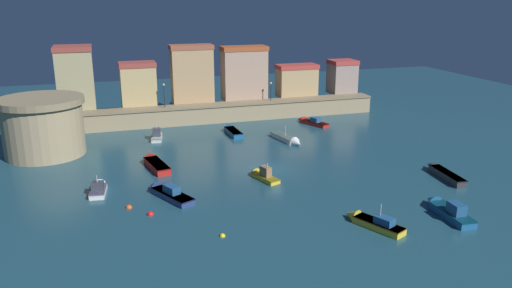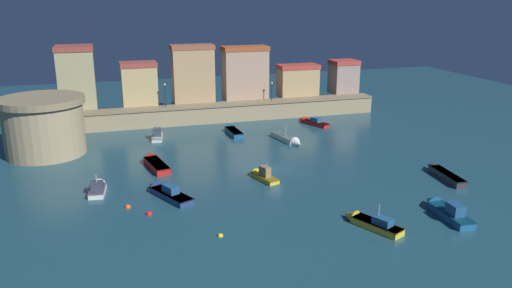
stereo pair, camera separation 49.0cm
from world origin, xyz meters
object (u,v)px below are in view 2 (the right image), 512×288
(moored_boat_7, at_px, (98,187))
(moored_boat_8, at_px, (289,140))
(moored_boat_1, at_px, (154,163))
(moored_boat_2, at_px, (261,175))
(mooring_buoy_1, at_px, (149,214))
(quay_lamp_0, at_px, (165,92))
(fortress_tower, at_px, (44,126))
(mooring_buoy_0, at_px, (128,207))
(quay_lamp_1, at_px, (272,88))
(moored_boat_3, at_px, (445,210))
(moored_boat_10, at_px, (443,174))
(moored_boat_0, at_px, (232,131))
(mooring_buoy_2, at_px, (220,236))
(moored_boat_4, at_px, (158,135))
(moored_boat_5, at_px, (311,122))
(moored_boat_6, at_px, (369,222))
(moored_boat_9, at_px, (165,192))

(moored_boat_7, xyz_separation_m, moored_boat_8, (24.88, 11.01, -0.06))
(moored_boat_1, bearing_deg, moored_boat_2, -135.49)
(mooring_buoy_1, bearing_deg, moored_boat_1, 82.00)
(moored_boat_2, bearing_deg, quay_lamp_0, -3.15)
(fortress_tower, relative_size, moored_boat_7, 2.26)
(mooring_buoy_0, relative_size, mooring_buoy_1, 0.99)
(quay_lamp_1, xyz_separation_m, moored_boat_7, (-27.12, -25.21, -4.41))
(moored_boat_3, xyz_separation_m, moored_boat_10, (6.03, 8.52, -0.08))
(quay_lamp_0, distance_m, moored_boat_0, 12.30)
(quay_lamp_1, relative_size, mooring_buoy_2, 6.06)
(moored_boat_1, xyz_separation_m, moored_boat_2, (10.77, -7.47, -0.01))
(moored_boat_4, xyz_separation_m, mooring_buoy_0, (-5.35, -23.04, -0.47))
(moored_boat_5, bearing_deg, moored_boat_7, 97.85)
(mooring_buoy_1, bearing_deg, moored_boat_5, 44.31)
(moored_boat_6, height_order, mooring_buoy_1, moored_boat_6)
(moored_boat_5, xyz_separation_m, mooring_buoy_0, (-28.96, -24.39, -0.37))
(moored_boat_2, relative_size, moored_boat_7, 1.05)
(quay_lamp_0, distance_m, moored_boat_8, 21.04)
(moored_boat_0, xyz_separation_m, moored_boat_10, (17.70, -24.39, 0.03))
(quay_lamp_0, bearing_deg, moored_boat_9, -97.44)
(moored_boat_0, bearing_deg, moored_boat_1, 130.53)
(moored_boat_3, xyz_separation_m, moored_boat_8, (-5.38, 26.24, -0.15))
(quay_lamp_1, relative_size, moored_boat_2, 0.63)
(moored_boat_9, height_order, mooring_buoy_0, moored_boat_9)
(moored_boat_2, relative_size, moored_boat_6, 0.82)
(quay_lamp_0, height_order, moored_boat_7, quay_lamp_0)
(moored_boat_7, relative_size, mooring_buoy_0, 7.55)
(moored_boat_0, height_order, moored_boat_2, moored_boat_2)
(moored_boat_6, height_order, moored_boat_8, moored_boat_6)
(moored_boat_2, distance_m, mooring_buoy_2, 14.17)
(fortress_tower, relative_size, quay_lamp_1, 3.44)
(moored_boat_0, relative_size, moored_boat_6, 1.05)
(moored_boat_3, relative_size, mooring_buoy_1, 10.81)
(fortress_tower, bearing_deg, moored_boat_5, 6.69)
(moored_boat_1, relative_size, moored_boat_3, 1.07)
(moored_boat_0, height_order, moored_boat_7, moored_boat_7)
(moored_boat_6, xyz_separation_m, moored_boat_9, (-16.06, 12.13, -0.01))
(mooring_buoy_2, bearing_deg, mooring_buoy_0, 130.41)
(moored_boat_8, height_order, mooring_buoy_2, moored_boat_8)
(mooring_buoy_0, xyz_separation_m, mooring_buoy_1, (1.77, -2.16, 0.00))
(moored_boat_6, distance_m, mooring_buoy_2, 12.96)
(moored_boat_8, xyz_separation_m, moored_boat_9, (-18.46, -14.21, 0.06))
(moored_boat_3, bearing_deg, moored_boat_1, 51.64)
(mooring_buoy_1, bearing_deg, mooring_buoy_0, 129.45)
(quay_lamp_0, bearing_deg, moored_boat_0, -41.69)
(fortress_tower, height_order, moored_boat_5, fortress_tower)
(mooring_buoy_1, bearing_deg, moored_boat_2, 25.22)
(moored_boat_4, bearing_deg, moored_boat_2, -144.84)
(moored_boat_0, xyz_separation_m, moored_boat_5, (13.00, 1.59, -0.00))
(fortress_tower, height_order, moored_boat_9, fortress_tower)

